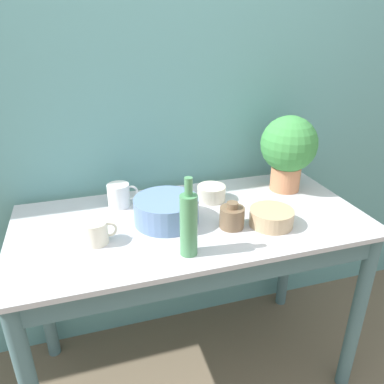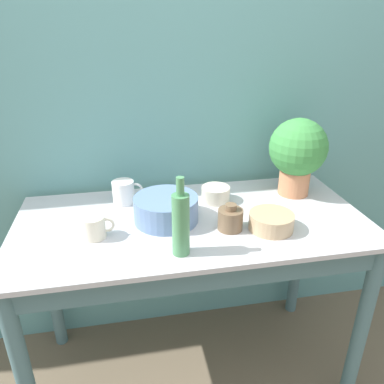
% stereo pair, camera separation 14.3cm
% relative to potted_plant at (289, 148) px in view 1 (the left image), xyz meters
% --- Properties ---
extents(wall_back, '(6.00, 0.05, 2.40)m').
position_rel_potted_plant_xyz_m(wall_back, '(-0.51, 0.24, 0.16)').
color(wall_back, '#609E9E').
rests_on(wall_back, ground_plane).
extents(counter_table, '(1.42, 0.69, 0.84)m').
position_rel_potted_plant_xyz_m(counter_table, '(-0.51, -0.18, -0.36)').
color(counter_table, slate).
rests_on(counter_table, ground_plane).
extents(potted_plant, '(0.26, 0.26, 0.35)m').
position_rel_potted_plant_xyz_m(potted_plant, '(0.00, 0.00, 0.00)').
color(potted_plant, tan).
rests_on(potted_plant, counter_table).
extents(bowl_wash_large, '(0.26, 0.26, 0.10)m').
position_rel_potted_plant_xyz_m(bowl_wash_large, '(-0.61, -0.15, -0.15)').
color(bowl_wash_large, '#6684B2').
rests_on(bowl_wash_large, counter_table).
extents(bottle_tall, '(0.06, 0.06, 0.28)m').
position_rel_potted_plant_xyz_m(bottle_tall, '(-0.59, -0.39, -0.09)').
color(bottle_tall, '#4C8C59').
rests_on(bottle_tall, counter_table).
extents(bottle_short, '(0.10, 0.10, 0.11)m').
position_rel_potted_plant_xyz_m(bottle_short, '(-0.38, -0.26, -0.16)').
color(bottle_short, brown).
rests_on(bottle_short, counter_table).
extents(mug_white, '(0.13, 0.10, 0.10)m').
position_rel_potted_plant_xyz_m(mug_white, '(-0.77, 0.05, -0.15)').
color(mug_white, white).
rests_on(mug_white, counter_table).
extents(mug_cream, '(0.12, 0.09, 0.08)m').
position_rel_potted_plant_xyz_m(mug_cream, '(-0.89, -0.23, -0.16)').
color(mug_cream, beige).
rests_on(mug_cream, counter_table).
extents(bowl_small_tan, '(0.17, 0.17, 0.07)m').
position_rel_potted_plant_xyz_m(bowl_small_tan, '(-0.22, -0.29, -0.17)').
color(bowl_small_tan, tan).
rests_on(bowl_small_tan, counter_table).
extents(bowl_small_cream, '(0.13, 0.13, 0.07)m').
position_rel_potted_plant_xyz_m(bowl_small_cream, '(-0.37, -0.01, -0.17)').
color(bowl_small_cream, beige).
rests_on(bowl_small_cream, counter_table).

